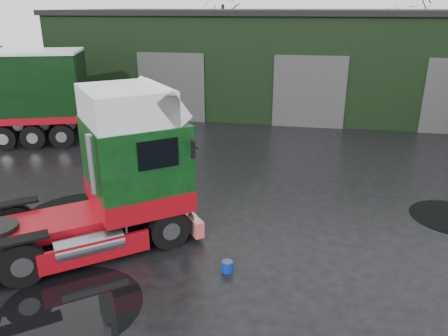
# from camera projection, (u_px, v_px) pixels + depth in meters

# --- Properties ---
(ground) EXTENTS (100.00, 100.00, 0.00)m
(ground) POSITION_uv_depth(u_px,v_px,m) (230.00, 247.00, 12.55)
(ground) COLOR black
(warehouse) EXTENTS (32.40, 12.40, 6.30)m
(warehouse) POSITION_uv_depth(u_px,v_px,m) (311.00, 59.00, 29.51)
(warehouse) COLOR black
(warehouse) RESTS_ON ground
(hero_tractor) EXTENTS (7.63, 6.95, 4.53)m
(hero_tractor) POSITION_uv_depth(u_px,v_px,m) (62.00, 175.00, 11.68)
(hero_tractor) COLOR black
(hero_tractor) RESTS_ON ground
(wash_bucket) EXTENTS (0.40, 0.40, 0.28)m
(wash_bucket) POSITION_uv_depth(u_px,v_px,m) (227.00, 266.00, 11.39)
(wash_bucket) COLOR #0727A4
(wash_bucket) RESTS_ON ground
(tree_back_a) EXTENTS (4.40, 4.40, 9.50)m
(tree_back_a) POSITION_uv_depth(u_px,v_px,m) (223.00, 27.00, 39.56)
(tree_back_a) COLOR black
(tree_back_a) RESTS_ON ground
(tree_back_b) EXTENTS (4.40, 4.40, 7.50)m
(tree_back_b) POSITION_uv_depth(u_px,v_px,m) (407.00, 41.00, 37.11)
(tree_back_b) COLOR black
(tree_back_b) RESTS_ON ground
(puddle_0) EXTENTS (3.25, 3.25, 0.01)m
(puddle_0) POSITION_uv_depth(u_px,v_px,m) (72.00, 306.00, 10.10)
(puddle_0) COLOR black
(puddle_0) RESTS_ON ground
(puddle_2) EXTENTS (4.20, 4.20, 0.01)m
(puddle_2) POSITION_uv_depth(u_px,v_px,m) (84.00, 218.00, 14.31)
(puddle_2) COLOR black
(puddle_2) RESTS_ON ground
(puddle_4) EXTENTS (2.11, 2.11, 0.01)m
(puddle_4) POSITION_uv_depth(u_px,v_px,m) (71.00, 220.00, 14.17)
(puddle_4) COLOR black
(puddle_4) RESTS_ON ground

